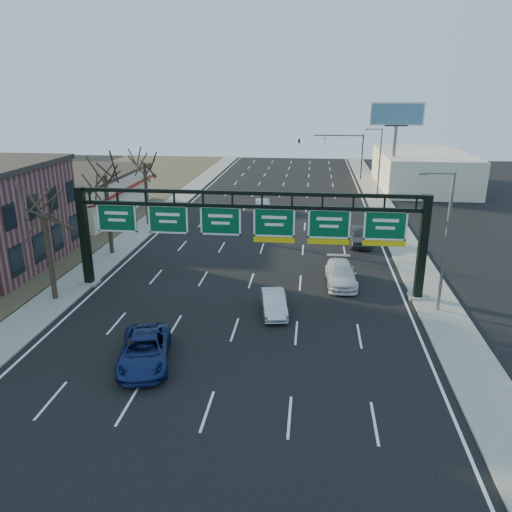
# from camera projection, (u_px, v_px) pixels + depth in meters

# --- Properties ---
(ground) EXTENTS (160.00, 160.00, 0.00)m
(ground) POSITION_uv_depth(u_px,v_px,m) (229.00, 346.00, 27.86)
(ground) COLOR black
(ground) RESTS_ON ground
(sidewalk_left) EXTENTS (3.00, 120.00, 0.12)m
(sidewalk_left) POSITION_uv_depth(u_px,v_px,m) (132.00, 237.00, 48.05)
(sidewalk_left) COLOR gray
(sidewalk_left) RESTS_ON ground
(sidewalk_right) EXTENTS (3.00, 120.00, 0.12)m
(sidewalk_right) POSITION_uv_depth(u_px,v_px,m) (404.00, 246.00, 45.30)
(sidewalk_right) COLOR gray
(sidewalk_right) RESTS_ON ground
(dirt_strip_left) EXTENTS (21.00, 120.00, 0.06)m
(dirt_strip_left) POSITION_uv_depth(u_px,v_px,m) (13.00, 233.00, 49.37)
(dirt_strip_left) COLOR #473D2B
(dirt_strip_left) RESTS_ON ground
(lane_markings) EXTENTS (21.60, 120.00, 0.01)m
(lane_markings) POSITION_uv_depth(u_px,v_px,m) (264.00, 242.00, 46.69)
(lane_markings) COLOR white
(lane_markings) RESTS_ON ground
(sign_gantry) EXTENTS (24.60, 1.20, 7.20)m
(sign_gantry) POSITION_uv_depth(u_px,v_px,m) (250.00, 228.00, 33.90)
(sign_gantry) COLOR black
(sign_gantry) RESTS_ON ground
(cream_strip) EXTENTS (10.90, 18.40, 4.70)m
(cream_strip) POSITION_uv_depth(u_px,v_px,m) (84.00, 193.00, 56.72)
(cream_strip) COLOR beige
(cream_strip) RESTS_ON ground
(building_right_distant) EXTENTS (12.00, 20.00, 5.00)m
(building_right_distant) POSITION_uv_depth(u_px,v_px,m) (422.00, 170.00, 72.01)
(building_right_distant) COLOR beige
(building_right_distant) RESTS_ON ground
(tree_gantry) EXTENTS (3.60, 3.60, 8.48)m
(tree_gantry) POSITION_uv_depth(u_px,v_px,m) (41.00, 197.00, 31.68)
(tree_gantry) COLOR #2D2419
(tree_gantry) RESTS_ON sidewalk_left
(tree_mid) EXTENTS (3.60, 3.60, 9.24)m
(tree_mid) POSITION_uv_depth(u_px,v_px,m) (103.00, 163.00, 40.86)
(tree_mid) COLOR #2D2419
(tree_mid) RESTS_ON sidewalk_left
(tree_far) EXTENTS (3.60, 3.60, 8.86)m
(tree_far) POSITION_uv_depth(u_px,v_px,m) (144.00, 153.00, 50.39)
(tree_far) COLOR #2D2419
(tree_far) RESTS_ON sidewalk_left
(streetlight_near) EXTENTS (2.15, 0.22, 9.00)m
(streetlight_near) POSITION_uv_depth(u_px,v_px,m) (444.00, 236.00, 30.55)
(streetlight_near) COLOR slate
(streetlight_near) RESTS_ON sidewalk_right
(streetlight_far) EXTENTS (2.15, 0.22, 9.00)m
(streetlight_far) POSITION_uv_depth(u_px,v_px,m) (379.00, 160.00, 62.58)
(streetlight_far) COLOR slate
(streetlight_far) RESTS_ON sidewalk_right
(billboard_right) EXTENTS (7.00, 0.50, 12.00)m
(billboard_right) POSITION_uv_depth(u_px,v_px,m) (396.00, 125.00, 65.73)
(billboard_right) COLOR slate
(billboard_right) RESTS_ON ground
(traffic_signal_mast) EXTENTS (10.16, 0.54, 7.00)m
(traffic_signal_mast) POSITION_uv_depth(u_px,v_px,m) (323.00, 144.00, 77.30)
(traffic_signal_mast) COLOR black
(traffic_signal_mast) RESTS_ON ground
(car_blue_suv) EXTENTS (3.66, 5.85, 1.51)m
(car_blue_suv) POSITION_uv_depth(u_px,v_px,m) (144.00, 350.00, 25.86)
(car_blue_suv) COLOR navy
(car_blue_suv) RESTS_ON ground
(car_silver_sedan) EXTENTS (2.12, 4.30, 1.36)m
(car_silver_sedan) POSITION_uv_depth(u_px,v_px,m) (274.00, 303.00, 31.73)
(car_silver_sedan) COLOR #B9B9BE
(car_silver_sedan) RESTS_ON ground
(car_white_wagon) EXTENTS (2.32, 5.28, 1.51)m
(car_white_wagon) POSITION_uv_depth(u_px,v_px,m) (341.00, 274.00, 36.48)
(car_white_wagon) COLOR silver
(car_white_wagon) RESTS_ON ground
(car_grey_far) EXTENTS (2.12, 4.93, 1.66)m
(car_grey_far) POSITION_uv_depth(u_px,v_px,m) (359.00, 236.00, 45.77)
(car_grey_far) COLOR #3C3F41
(car_grey_far) RESTS_ON ground
(car_silver_distant) EXTENTS (2.26, 4.53, 1.43)m
(car_silver_distant) POSITION_uv_depth(u_px,v_px,m) (263.00, 206.00, 57.91)
(car_silver_distant) COLOR #AAAAAF
(car_silver_distant) RESTS_ON ground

